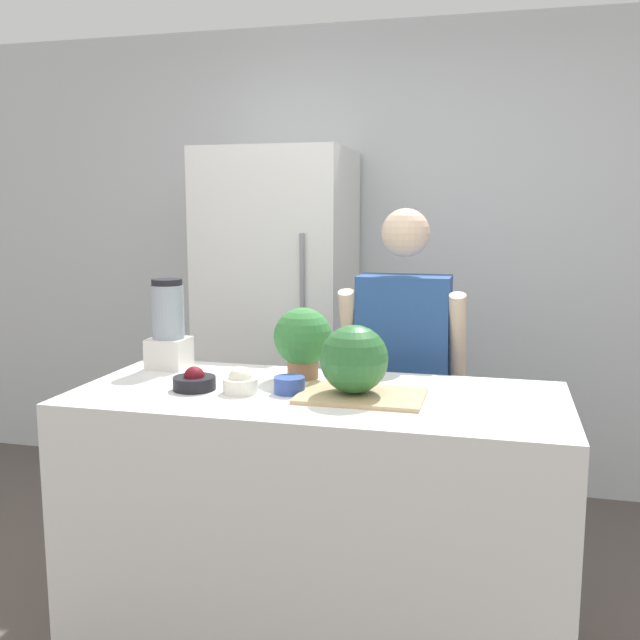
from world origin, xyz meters
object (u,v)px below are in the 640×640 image
refrigerator (279,327)px  bowl_cherries (194,381)px  blender (168,327)px  watermelon (354,359)px  bowl_small_blue (289,385)px  person (403,387)px  bowl_cream (240,382)px  potted_plant (303,339)px

refrigerator → bowl_cherries: refrigerator is taller
bowl_cherries → blender: bearing=128.8°
watermelon → refrigerator: bearing=117.1°
bowl_small_blue → blender: blender is taller
person → blender: size_ratio=4.44×
person → bowl_cream: bearing=-121.0°
watermelon → bowl_cream: bearing=-173.5°
bowl_cherries → refrigerator: bearing=95.2°
bowl_cream → blender: size_ratio=0.34×
person → bowl_small_blue: bearing=-112.1°
bowl_cream → bowl_small_blue: 0.17m
bowl_small_blue → potted_plant: 0.26m
bowl_small_blue → watermelon: bearing=1.4°
refrigerator → watermelon: size_ratio=8.15×
blender → bowl_cherries: bearing=-51.2°
watermelon → blender: size_ratio=0.65×
watermelon → bowl_cream: size_ratio=1.92×
bowl_cherries → bowl_small_blue: size_ratio=1.40×
watermelon → blender: blender is taller
bowl_small_blue → blender: size_ratio=0.30×
bowl_cream → bowl_small_blue: size_ratio=1.12×
potted_plant → blender: bearing=175.8°
blender → potted_plant: (0.57, -0.04, -0.02)m
blender → bowl_cream: bearing=-36.3°
refrigerator → bowl_cream: (0.30, -1.40, 0.04)m
refrigerator → blender: 1.11m
watermelon → potted_plant: potted_plant is taller
refrigerator → person: refrigerator is taller
bowl_small_blue → blender: 0.66m
refrigerator → potted_plant: 1.23m
bowl_cream → blender: (-0.42, 0.31, 0.13)m
potted_plant → watermelon: bearing=-42.6°
person → blender: bearing=-152.4°
bowl_cherries → bowl_small_blue: bearing=6.1°
bowl_cream → potted_plant: (0.15, 0.27, 0.11)m
watermelon → bowl_small_blue: watermelon is taller
bowl_cherries → watermelon: bearing=4.2°
person → watermelon: bearing=-95.6°
bowl_cream → watermelon: bearing=6.5°
person → bowl_cherries: 1.01m
bowl_cherries → potted_plant: bearing=39.1°
person → bowl_cream: (-0.46, -0.77, 0.18)m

